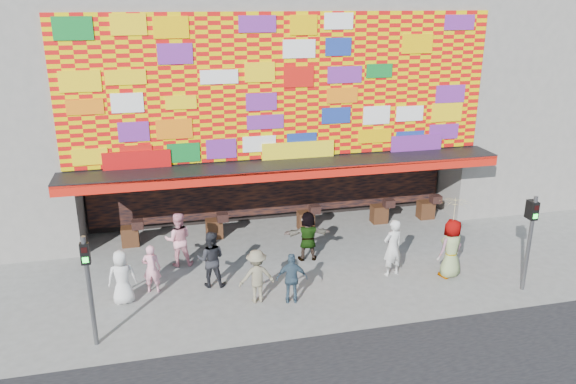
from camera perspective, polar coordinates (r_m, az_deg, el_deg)
name	(u,v)px	position (r m, az deg, el deg)	size (l,w,h in m)	color
ground	(313,289)	(17.40, 2.58, -9.78)	(90.00, 90.00, 0.00)	slate
shop_building	(261,80)	(23.42, -2.81, 11.28)	(15.20, 9.40, 10.00)	gray
neighbor_right	(543,54)	(28.58, 24.49, 12.60)	(11.00, 8.00, 12.00)	gray
signal_left	(88,279)	(14.79, -19.62, -8.33)	(0.22, 0.20, 3.00)	#59595B
signal_right	(531,233)	(18.02, 23.43, -3.83)	(0.22, 0.20, 3.00)	#59595B
ped_a	(122,277)	(16.96, -16.51, -8.28)	(0.80, 0.52, 1.65)	silver
ped_b	(152,269)	(17.37, -13.68, -7.58)	(0.55, 0.36, 1.52)	pink
ped_c	(211,259)	(17.34, -7.84, -6.76)	(0.86, 0.67, 1.78)	black
ped_d	(257,276)	(16.38, -3.20, -8.53)	(1.05, 0.60, 1.62)	#787157
ped_e	(292,278)	(16.32, 0.41, -8.77)	(0.90, 0.37, 1.54)	#374E60
ped_f	(308,236)	(18.87, 2.03, -4.49)	(1.58, 0.50, 1.71)	gray
ped_g	(451,248)	(18.42, 16.24, -5.53)	(0.94, 0.61, 1.92)	gray
ped_h	(393,248)	(18.11, 10.57, -5.57)	(0.69, 0.45, 1.88)	silver
ped_i	(178,239)	(18.79, -11.07, -4.75)	(0.89, 0.70, 1.84)	pink
parasol	(455,213)	(17.97, 16.59, -2.04)	(1.22, 1.23, 1.88)	#FEF0A0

